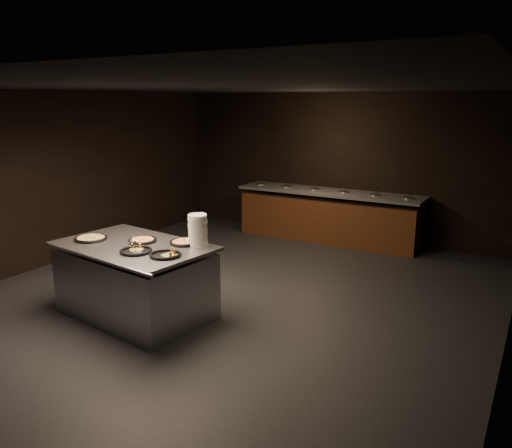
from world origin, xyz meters
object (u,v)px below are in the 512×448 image
Objects in this scene: serving_counter at (135,281)px; plate_stack at (198,230)px; pan_cheese_whole at (142,240)px; pan_veggie_whole at (91,238)px.

plate_stack is at bearing 33.96° from serving_counter.
plate_stack is 0.79m from pan_cheese_whole.
plate_stack is 1.48m from pan_veggie_whole.
pan_veggie_whole is (-1.39, -0.49, -0.18)m from plate_stack.
pan_veggie_whole is 0.71m from pan_cheese_whole.
plate_stack is 0.95× the size of pan_veggie_whole.
serving_counter is at bearing -152.95° from plate_stack.
pan_cheese_whole is at bearing -163.22° from plate_stack.
serving_counter is 0.54m from pan_cheese_whole.
pan_cheese_whole is (0.65, 0.27, -0.00)m from pan_veggie_whole.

